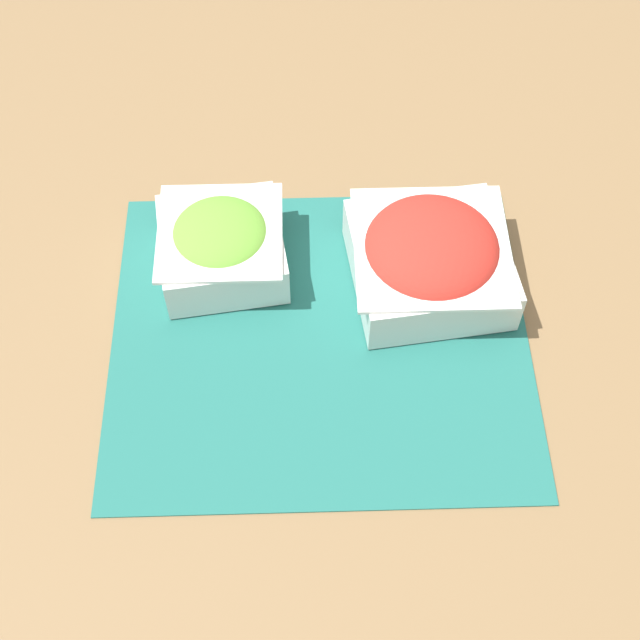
% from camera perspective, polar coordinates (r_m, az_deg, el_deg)
% --- Properties ---
extents(ground_plane, '(3.00, 3.00, 0.00)m').
position_cam_1_polar(ground_plane, '(0.95, 0.00, -1.13)').
color(ground_plane, olive).
extents(placemat, '(0.44, 0.39, 0.00)m').
position_cam_1_polar(placemat, '(0.95, 0.00, -1.07)').
color(placemat, '#236B60').
rests_on(placemat, ground_plane).
extents(tomato_bowl, '(0.18, 0.18, 0.08)m').
position_cam_1_polar(tomato_bowl, '(0.97, 7.07, 4.04)').
color(tomato_bowl, white).
rests_on(tomato_bowl, placemat).
extents(lettuce_bowl, '(0.15, 0.15, 0.07)m').
position_cam_1_polar(lettuce_bowl, '(0.98, -6.32, 4.84)').
color(lettuce_bowl, white).
rests_on(lettuce_bowl, placemat).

